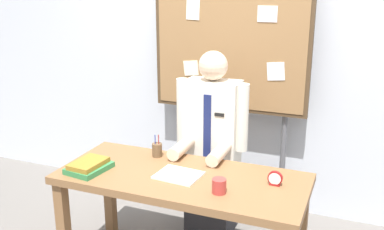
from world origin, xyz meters
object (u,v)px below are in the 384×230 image
object	(u,v)px
bulletin_board	(230,46)
coffee_mug	(219,186)
book_stack	(89,166)
desk_clock	(275,179)
desk	(182,189)
person	(212,152)
pen_holder	(157,150)
open_notebook	(179,175)

from	to	relation	value
bulletin_board	coffee_mug	distance (m)	1.33
book_stack	coffee_mug	world-z (taller)	coffee_mug
bulletin_board	desk_clock	xyz separation A→B (m)	(0.58, -0.91, -0.65)
bulletin_board	desk_clock	world-z (taller)	bulletin_board
desk	person	distance (m)	0.57
person	coffee_mug	world-z (taller)	person
book_stack	pen_holder	world-z (taller)	pen_holder
bulletin_board	book_stack	distance (m)	1.44
desk_clock	coffee_mug	size ratio (longest dim) A/B	1.03
bulletin_board	open_notebook	bearing A→B (deg)	-90.79
desk	book_stack	xyz separation A→B (m)	(-0.59, -0.16, 0.13)
book_stack	pen_holder	size ratio (longest dim) A/B	1.83
desk_clock	coffee_mug	distance (m)	0.36
person	coffee_mug	bearing A→B (deg)	-67.45
person	desk_clock	distance (m)	0.76
open_notebook	desk_clock	distance (m)	0.60
desk	person	xyz separation A→B (m)	(0.00, 0.57, 0.04)
bulletin_board	open_notebook	distance (m)	1.21
person	bulletin_board	size ratio (longest dim) A/B	0.72
bulletin_board	pen_holder	bearing A→B (deg)	-110.60
person	open_notebook	size ratio (longest dim) A/B	5.26
open_notebook	bulletin_board	bearing A→B (deg)	89.21
desk_clock	book_stack	bearing A→B (deg)	-168.55
book_stack	bulletin_board	bearing A→B (deg)	62.78
bulletin_board	open_notebook	xyz separation A→B (m)	(-0.01, -1.00, -0.68)
book_stack	desk_clock	bearing A→B (deg)	11.45
person	bulletin_board	xyz separation A→B (m)	(0.00, 0.41, 0.74)
desk	coffee_mug	xyz separation A→B (m)	(0.30, -0.14, 0.14)
pen_holder	bulletin_board	bearing A→B (deg)	69.40
book_stack	coffee_mug	xyz separation A→B (m)	(0.88, 0.01, 0.01)
pen_holder	desk	bearing A→B (deg)	-38.58
open_notebook	person	bearing A→B (deg)	88.66
desk	bulletin_board	distance (m)	1.26
desk	pen_holder	world-z (taller)	pen_holder
bulletin_board	book_stack	size ratio (longest dim) A/B	6.77
coffee_mug	pen_holder	world-z (taller)	pen_holder
coffee_mug	pen_holder	xyz separation A→B (m)	(-0.58, 0.37, 0.01)
desk	pen_holder	distance (m)	0.39
desk	coffee_mug	distance (m)	0.36
person	desk_clock	size ratio (longest dim) A/B	15.89
desk_clock	person	bearing A→B (deg)	139.50
bulletin_board	desk_clock	distance (m)	1.25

